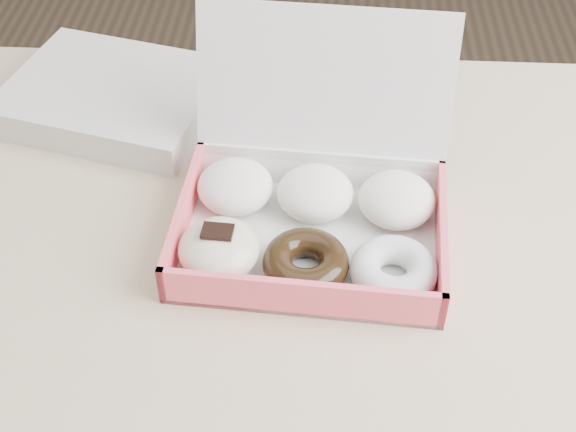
{
  "coord_description": "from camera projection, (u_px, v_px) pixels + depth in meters",
  "views": [
    {
      "loc": [
        0.08,
        -0.56,
        1.35
      ],
      "look_at": [
        0.04,
        0.01,
        0.81
      ],
      "focal_mm": 50.0,
      "sensor_mm": 36.0,
      "label": 1
    }
  ],
  "objects": [
    {
      "name": "donut_box",
      "position": [
        310.0,
        210.0,
        0.84
      ],
      "size": [
        0.29,
        0.27,
        0.2
      ],
      "rotation": [
        0.0,
        0.0,
        -0.07
      ],
      "color": "silver",
      "rests_on": "table"
    },
    {
      "name": "newspapers",
      "position": [
        113.0,
        97.0,
        1.01
      ],
      "size": [
        0.29,
        0.26,
        0.04
      ],
      "primitive_type": "cube",
      "rotation": [
        0.0,
        0.0,
        -0.26
      ],
      "color": "beige",
      "rests_on": "table"
    },
    {
      "name": "table",
      "position": [
        247.0,
        314.0,
        0.88
      ],
      "size": [
        1.2,
        0.8,
        0.75
      ],
      "color": "tan",
      "rests_on": "ground"
    }
  ]
}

